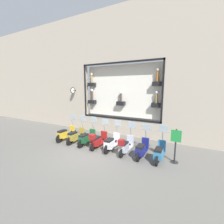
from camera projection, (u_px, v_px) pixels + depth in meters
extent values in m
plane|color=#66635E|center=(92.00, 152.00, 8.20)|extent=(120.00, 120.00, 0.00)
cube|color=#ADA08E|center=(28.00, 78.00, 15.44)|extent=(0.40, 14.95, 8.92)
cube|color=#ADA08E|center=(120.00, 126.00, 11.25)|extent=(0.40, 6.10, 1.19)
cube|color=#ADA08E|center=(121.00, 34.00, 10.20)|extent=(0.40, 6.10, 3.67)
cube|color=black|center=(119.00, 62.00, 10.33)|extent=(0.04, 6.10, 0.12)
cube|color=black|center=(119.00, 118.00, 10.96)|extent=(0.04, 6.10, 0.12)
cube|color=black|center=(163.00, 92.00, 9.28)|extent=(0.04, 0.12, 4.06)
cube|color=black|center=(85.00, 91.00, 12.01)|extent=(0.04, 0.12, 4.06)
cube|color=white|center=(122.00, 91.00, 11.13)|extent=(0.04, 5.86, 3.82)
cube|color=black|center=(157.00, 84.00, 9.68)|extent=(0.36, 0.60, 0.28)
cylinder|color=#B26B2D|center=(158.00, 77.00, 9.61)|extent=(0.17, 0.17, 0.62)
sphere|color=beige|center=(158.00, 70.00, 9.54)|extent=(0.22, 0.22, 0.22)
cube|color=black|center=(92.00, 85.00, 12.04)|extent=(0.36, 0.60, 0.28)
cylinder|color=#9E7F4C|center=(92.00, 79.00, 11.97)|extent=(0.15, 0.15, 0.55)
sphere|color=beige|center=(92.00, 74.00, 11.91)|extent=(0.20, 0.20, 0.20)
cube|color=black|center=(156.00, 105.00, 9.91)|extent=(0.36, 0.60, 0.28)
cylinder|color=#9E7F4C|center=(157.00, 99.00, 9.84)|extent=(0.16, 0.16, 0.59)
sphere|color=white|center=(157.00, 93.00, 9.77)|extent=(0.21, 0.21, 0.21)
cube|color=black|center=(121.00, 103.00, 11.09)|extent=(0.36, 0.60, 0.28)
cylinder|color=#47382D|center=(121.00, 98.00, 11.02)|extent=(0.16, 0.16, 0.56)
sphere|color=white|center=(121.00, 92.00, 10.96)|extent=(0.20, 0.20, 0.20)
cube|color=black|center=(92.00, 102.00, 12.27)|extent=(0.36, 0.60, 0.28)
cylinder|color=#47382D|center=(92.00, 96.00, 12.19)|extent=(0.19, 0.19, 0.68)
sphere|color=white|center=(92.00, 90.00, 12.11)|extent=(0.24, 0.24, 0.24)
cylinder|color=black|center=(74.00, 90.00, 12.32)|extent=(0.35, 0.05, 0.05)
torus|color=black|center=(73.00, 90.00, 12.17)|extent=(0.51, 0.05, 0.51)
cylinder|color=white|center=(73.00, 90.00, 12.17)|extent=(0.42, 0.03, 0.42)
cylinder|color=black|center=(162.00, 150.00, 7.87)|extent=(0.46, 0.09, 0.46)
cylinder|color=black|center=(157.00, 161.00, 6.71)|extent=(0.46, 0.09, 0.46)
cube|color=teal|center=(160.00, 155.00, 7.29)|extent=(1.02, 0.38, 0.06)
cube|color=teal|center=(158.00, 154.00, 6.93)|extent=(0.61, 0.35, 0.36)
cube|color=black|center=(159.00, 149.00, 6.89)|extent=(0.58, 0.31, 0.10)
cube|color=teal|center=(162.00, 145.00, 7.72)|extent=(0.12, 0.37, 0.56)
cylinder|color=gray|center=(163.00, 136.00, 7.70)|extent=(0.20, 0.06, 0.45)
cylinder|color=gray|center=(163.00, 131.00, 7.72)|extent=(0.04, 0.61, 0.04)
cube|color=silver|center=(163.00, 128.00, 7.73)|extent=(0.09, 0.42, 0.34)
cylinder|color=black|center=(146.00, 147.00, 8.27)|extent=(0.45, 0.09, 0.45)
cylinder|color=black|center=(138.00, 157.00, 7.10)|extent=(0.45, 0.09, 0.45)
cube|color=navy|center=(142.00, 152.00, 7.69)|extent=(1.02, 0.38, 0.06)
cube|color=navy|center=(140.00, 151.00, 7.33)|extent=(0.61, 0.35, 0.36)
cube|color=black|center=(140.00, 146.00, 7.29)|extent=(0.58, 0.31, 0.10)
cube|color=navy|center=(145.00, 143.00, 8.11)|extent=(0.12, 0.37, 0.56)
cylinder|color=gray|center=(146.00, 134.00, 8.09)|extent=(0.20, 0.06, 0.45)
cylinder|color=gray|center=(146.00, 129.00, 8.12)|extent=(0.04, 0.61, 0.04)
cube|color=silver|center=(147.00, 127.00, 8.13)|extent=(0.07, 0.42, 0.28)
cylinder|color=black|center=(131.00, 144.00, 8.67)|extent=(0.44, 0.09, 0.44)
cylinder|color=black|center=(122.00, 153.00, 7.49)|extent=(0.44, 0.09, 0.44)
cube|color=#B7BCC6|center=(127.00, 149.00, 8.08)|extent=(1.02, 0.38, 0.06)
cube|color=#B7BCC6|center=(124.00, 147.00, 7.72)|extent=(0.61, 0.35, 0.36)
cube|color=black|center=(124.00, 143.00, 7.69)|extent=(0.58, 0.31, 0.10)
cube|color=#B7BCC6|center=(130.00, 140.00, 8.51)|extent=(0.12, 0.37, 0.56)
cylinder|color=gray|center=(131.00, 131.00, 8.49)|extent=(0.20, 0.06, 0.45)
cylinder|color=gray|center=(131.00, 128.00, 8.52)|extent=(0.04, 0.60, 0.04)
cube|color=silver|center=(132.00, 125.00, 8.52)|extent=(0.09, 0.42, 0.33)
cube|color=maroon|center=(121.00, 142.00, 7.36)|extent=(0.28, 0.28, 0.28)
cylinder|color=black|center=(117.00, 142.00, 9.05)|extent=(0.49, 0.09, 0.49)
cylinder|color=black|center=(107.00, 149.00, 7.90)|extent=(0.49, 0.09, 0.49)
cube|color=silver|center=(112.00, 145.00, 8.48)|extent=(1.02, 0.38, 0.06)
cube|color=silver|center=(109.00, 144.00, 8.12)|extent=(0.61, 0.35, 0.36)
cube|color=black|center=(109.00, 140.00, 8.08)|extent=(0.58, 0.31, 0.10)
cube|color=silver|center=(117.00, 137.00, 8.90)|extent=(0.12, 0.37, 0.56)
cylinder|color=gray|center=(117.00, 129.00, 8.88)|extent=(0.20, 0.06, 0.45)
cylinder|color=gray|center=(118.00, 125.00, 8.91)|extent=(0.04, 0.60, 0.04)
cube|color=silver|center=(118.00, 123.00, 8.92)|extent=(0.08, 0.42, 0.29)
cylinder|color=black|center=(105.00, 140.00, 9.46)|extent=(0.46, 0.09, 0.46)
cylinder|color=black|center=(93.00, 147.00, 8.29)|extent=(0.46, 0.09, 0.46)
cube|color=maroon|center=(99.00, 143.00, 8.88)|extent=(1.02, 0.39, 0.06)
cube|color=maroon|center=(96.00, 142.00, 8.52)|extent=(0.61, 0.35, 0.36)
cube|color=black|center=(96.00, 138.00, 8.48)|extent=(0.58, 0.31, 0.10)
cube|color=maroon|center=(104.00, 136.00, 9.30)|extent=(0.12, 0.37, 0.56)
cylinder|color=gray|center=(105.00, 128.00, 9.28)|extent=(0.20, 0.06, 0.45)
cylinder|color=gray|center=(105.00, 124.00, 9.31)|extent=(0.04, 0.61, 0.04)
cube|color=silver|center=(105.00, 121.00, 9.32)|extent=(0.08, 0.42, 0.30)
cube|color=maroon|center=(92.00, 137.00, 8.16)|extent=(0.28, 0.28, 0.28)
cylinder|color=black|center=(94.00, 137.00, 9.83)|extent=(0.51, 0.09, 0.51)
cylinder|color=black|center=(81.00, 144.00, 8.70)|extent=(0.51, 0.09, 0.51)
cube|color=#19512D|center=(88.00, 140.00, 9.27)|extent=(1.02, 0.38, 0.06)
cube|color=#19512D|center=(84.00, 139.00, 8.91)|extent=(0.61, 0.35, 0.36)
cube|color=black|center=(84.00, 135.00, 8.87)|extent=(0.58, 0.31, 0.10)
cube|color=#19512D|center=(93.00, 133.00, 9.69)|extent=(0.12, 0.37, 0.56)
cylinder|color=gray|center=(93.00, 126.00, 9.68)|extent=(0.20, 0.06, 0.45)
cylinder|color=gray|center=(94.00, 122.00, 9.70)|extent=(0.04, 0.60, 0.04)
cube|color=silver|center=(94.00, 119.00, 9.71)|extent=(0.09, 0.42, 0.37)
cylinder|color=black|center=(83.00, 135.00, 10.23)|extent=(0.50, 0.09, 0.50)
cylinder|color=black|center=(70.00, 141.00, 9.10)|extent=(0.50, 0.09, 0.50)
cube|color=olive|center=(77.00, 138.00, 9.67)|extent=(1.02, 0.38, 0.06)
cube|color=olive|center=(73.00, 137.00, 9.31)|extent=(0.61, 0.35, 0.36)
cube|color=black|center=(72.00, 133.00, 9.27)|extent=(0.58, 0.31, 0.10)
cube|color=olive|center=(82.00, 131.00, 10.09)|extent=(0.12, 0.37, 0.56)
cylinder|color=gray|center=(82.00, 124.00, 10.07)|extent=(0.20, 0.06, 0.45)
cylinder|color=gray|center=(83.00, 121.00, 10.10)|extent=(0.04, 0.61, 0.04)
cube|color=silver|center=(83.00, 118.00, 10.10)|extent=(0.10, 0.42, 0.39)
cylinder|color=black|center=(73.00, 133.00, 10.61)|extent=(0.54, 0.09, 0.54)
cylinder|color=black|center=(59.00, 139.00, 9.50)|extent=(0.54, 0.09, 0.54)
cube|color=gold|center=(67.00, 136.00, 10.06)|extent=(1.02, 0.38, 0.06)
cube|color=gold|center=(62.00, 134.00, 9.70)|extent=(0.61, 0.35, 0.36)
cube|color=black|center=(62.00, 131.00, 9.66)|extent=(0.58, 0.31, 0.10)
cube|color=gold|center=(72.00, 130.00, 10.49)|extent=(0.12, 0.37, 0.56)
cylinder|color=gray|center=(73.00, 122.00, 10.47)|extent=(0.20, 0.06, 0.45)
cylinder|color=gray|center=(73.00, 119.00, 10.49)|extent=(0.04, 0.61, 0.04)
cube|color=silver|center=(73.00, 117.00, 10.50)|extent=(0.09, 0.42, 0.35)
cylinder|color=#232326|center=(174.00, 162.00, 7.05)|extent=(0.36, 0.36, 0.02)
cylinder|color=#232326|center=(175.00, 146.00, 6.92)|extent=(0.07, 0.07, 1.62)
cube|color=#1E8438|center=(176.00, 136.00, 6.82)|extent=(0.03, 0.45, 0.55)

